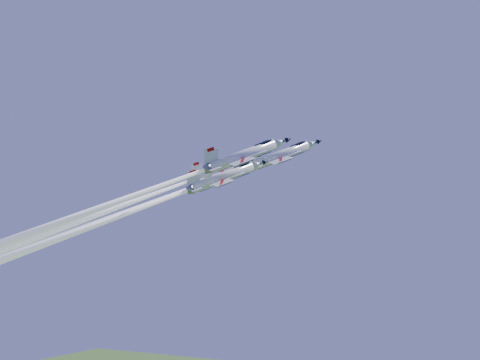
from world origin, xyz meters
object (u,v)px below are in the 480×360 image
at_px(jet_right, 121,200).
at_px(jet_slot, 95,225).
at_px(jet_left, 127,204).
at_px(jet_lead, 167,197).

distance_m(jet_right, jet_slot, 8.04).
xyz_separation_m(jet_right, jet_slot, (-6.96, 1.94, -3.53)).
height_order(jet_left, jet_slot, jet_left).
height_order(jet_lead, jet_right, jet_lead).
bearing_deg(jet_slot, jet_right, 28.72).
bearing_deg(jet_right, jet_slot, -151.28).
relative_size(jet_right, jet_slot, 0.93).
bearing_deg(jet_left, jet_lead, 58.74).
distance_m(jet_left, jet_slot, 9.35).
relative_size(jet_lead, jet_right, 1.05).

